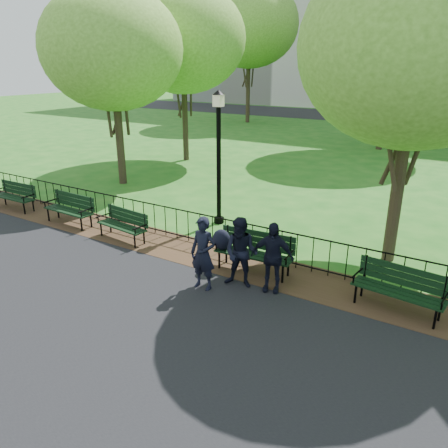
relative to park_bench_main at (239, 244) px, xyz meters
The scene contains 21 objects.
ground 1.41m from the park_bench_main, 82.87° to the right, with size 120.00×120.00×0.00m, color #1D6119.
asphalt_path 4.68m from the park_bench_main, 88.10° to the right, with size 60.00×9.20×0.01m, color black.
dirt_strip 0.72m from the park_bench_main, 60.34° to the left, with size 60.00×1.60×0.01m, color #372716.
far_street 33.78m from the park_bench_main, 89.74° to the left, with size 70.00×9.00×0.01m, color black.
iron_fence 0.80m from the park_bench_main, 78.70° to the left, with size 24.06×0.06×1.00m.
park_bench_main is the anchor object (origin of this frame).
park_bench_left_a 3.66m from the park_bench_main, behind, with size 1.68×0.67×0.93m.
park_bench_left_b 5.94m from the park_bench_main, behind, with size 1.80×0.60×1.01m.
park_bench_left_c 8.69m from the park_bench_main, behind, with size 1.73×0.59×0.97m.
park_bench_right_a 3.63m from the park_bench_main, ahead, with size 1.81×0.73×1.00m.
lamppost 3.62m from the park_bench_main, 130.65° to the left, with size 0.36×0.36×3.96m.
tree_near_w 10.25m from the park_bench_main, 151.22° to the left, with size 5.32×5.32×7.42m.
tree_near_e 5.77m from the park_bench_main, 40.41° to the left, with size 5.15×5.15×7.17m.
tree_mid_w 13.85m from the park_bench_main, 132.09° to the left, with size 5.93×5.93×8.26m.
tree_far_c 19.03m from the park_bench_main, 93.12° to the left, with size 7.57×7.57×10.55m.
tree_far_w 28.74m from the park_bench_main, 118.57° to the left, with size 7.76×7.76×10.82m.
person_left 1.23m from the park_bench_main, 98.64° to the right, with size 0.59×0.39×1.63m, color black.
person_mid 0.85m from the park_bench_main, 56.19° to the right, with size 0.77×0.40×1.58m, color black.
person_right 1.24m from the park_bench_main, 24.99° to the right, with size 0.91×0.37×1.56m, color black.
taxi 33.47m from the park_bench_main, 99.24° to the left, with size 1.58×3.93×1.34m, color gold.
sedan_silver 34.03m from the park_bench_main, 90.73° to the left, with size 1.75×5.03×1.66m, color #989A9F.
Camera 1 is at (4.55, -6.99, 4.65)m, focal length 35.00 mm.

